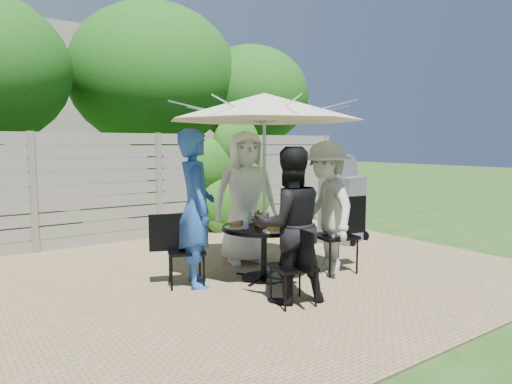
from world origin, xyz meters
TOP-DOWN VIEW (x-y plane):
  - backyard_envelope at (0.09, 10.29)m, footprint 60.00×60.00m
  - patio_table at (0.05, -0.07)m, footprint 1.28×1.28m
  - umbrella at (0.05, -0.07)m, footprint 2.93×2.93m
  - chair_back at (0.35, 0.85)m, footprint 0.61×0.75m
  - person_back at (0.30, 0.72)m, footprint 1.04×0.83m
  - chair_left at (-0.87, 0.23)m, footprint 0.66×0.54m
  - person_left at (-0.74, 0.19)m, footprint 0.62×0.77m
  - chair_front at (-0.25, -0.99)m, footprint 0.47×0.63m
  - person_front at (-0.21, -0.86)m, footprint 0.95×0.83m
  - chair_right at (0.97, -0.36)m, footprint 0.74×0.55m
  - person_right at (0.84, -0.32)m, footprint 0.94×1.24m
  - plate_back at (0.16, 0.27)m, footprint 0.26×0.26m
  - plate_left at (-0.30, 0.04)m, footprint 0.26×0.26m
  - plate_front at (-0.07, -0.41)m, footprint 0.26×0.26m
  - plate_right at (0.39, -0.18)m, footprint 0.26×0.26m
  - plate_extra at (0.12, -0.41)m, footprint 0.24×0.24m
  - glass_back at (0.03, 0.21)m, footprint 0.07×0.07m
  - glass_left at (-0.23, -0.09)m, footprint 0.07×0.07m
  - glass_front at (0.07, -0.35)m, footprint 0.07×0.07m
  - syrup_jug at (0.00, -0.00)m, footprint 0.09×0.09m
  - coffee_cup at (0.21, 0.11)m, footprint 0.08×0.08m
  - bbq_grill at (2.41, 0.92)m, footprint 0.87×0.77m

SIDE VIEW (x-z plane):
  - chair_front at x=-0.25m, z-range -0.16..0.66m
  - chair_left at x=-0.87m, z-range -0.17..0.69m
  - chair_back at x=0.35m, z-range -0.19..0.78m
  - chair_right at x=0.97m, z-range -0.20..0.79m
  - patio_table at x=0.05m, z-range 0.13..0.80m
  - bbq_grill at x=2.41m, z-range -0.07..1.42m
  - plate_extra at x=0.12m, z-range 0.66..0.72m
  - plate_back at x=0.16m, z-range 0.66..0.72m
  - plate_left at x=-0.30m, z-range 0.66..0.72m
  - plate_front at x=-0.07m, z-range 0.66..0.72m
  - plate_right at x=0.39m, z-range 0.66..0.72m
  - coffee_cup at x=0.21m, z-range 0.67..0.79m
  - glass_back at x=0.03m, z-range 0.67..0.81m
  - glass_left at x=-0.23m, z-range 0.67..0.81m
  - glass_front at x=0.07m, z-range 0.67..0.81m
  - syrup_jug at x=0.00m, z-range 0.67..0.83m
  - person_front at x=-0.21m, z-range 0.00..1.63m
  - person_right at x=0.84m, z-range 0.00..1.70m
  - person_left at x=-0.74m, z-range 0.00..1.83m
  - person_back at x=0.30m, z-range 0.00..1.84m
  - umbrella at x=0.05m, z-range 0.96..3.22m
  - backyard_envelope at x=0.09m, z-range 0.11..5.11m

